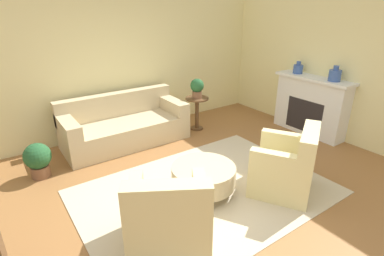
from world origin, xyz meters
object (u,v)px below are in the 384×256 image
Objects in this scene: armchair_right at (287,167)px; vase_mantel_near at (298,69)px; vase_mantel_far at (335,75)px; potted_plant_on_side_table at (197,87)px; armchair_left at (169,219)px; side_table at (197,108)px; couch at (125,126)px; ottoman_table at (204,176)px; potted_plant_floor at (38,159)px.

vase_mantel_near reaches higher than armchair_right.
vase_mantel_far is 0.72× the size of potted_plant_on_side_table.
armchair_right is (1.89, 0.00, 0.00)m from armchair_left.
potted_plant_on_side_table reaches higher than armchair_left.
vase_mantel_far reaches higher than armchair_right.
potted_plant_on_side_table is at bearing 63.43° from side_table.
armchair_left is 1.00× the size of armchair_right.
couch is at bearing 170.17° from side_table.
vase_mantel_near is at bearing 16.16° from ottoman_table.
ottoman_table is 3.14× the size of vase_mantel_far.
vase_mantel_near is 0.87× the size of vase_mantel_far.
armchair_right is at bearing -161.05° from vase_mantel_far.
armchair_right reaches higher than couch.
armchair_right is at bearing -96.81° from potted_plant_on_side_table.
armchair_right is at bearing -32.43° from ottoman_table.
side_table is at bearing 3.25° from potted_plant_floor.
vase_mantel_near is 0.62× the size of potted_plant_on_side_table.
vase_mantel_far is 5.15m from potted_plant_floor.
vase_mantel_near is 0.44× the size of potted_plant_floor.
couch is at bearing 95.70° from ottoman_table.
vase_mantel_far is at bearing 10.11° from armchair_left.
armchair_right reaches higher than side_table.
side_table is (1.48, -0.26, 0.13)m from couch.
couch is 4.11× the size of potted_plant_floor.
armchair_right is at bearing -96.81° from side_table.
armchair_left is at bearing 180.00° from armchair_right.
vase_mantel_far is at bearing -46.50° from potted_plant_on_side_table.
side_table is at bearing 56.44° from ottoman_table.
potted_plant_on_side_table reaches higher than ottoman_table.
vase_mantel_near is 0.78m from vase_mantel_far.
ottoman_table is 1.29× the size of side_table.
ottoman_table is at bearing -44.33° from potted_plant_floor.
armchair_left is at bearing -159.28° from vase_mantel_near.
couch is 2.18m from ottoman_table.
ottoman_table is at bearing -123.56° from potted_plant_on_side_table.
potted_plant_on_side_table is at bearing 83.19° from armchair_right.
armchair_right reaches higher than ottoman_table.
potted_plant_on_side_table is (0.30, 2.53, 0.53)m from armchair_right.
armchair_left is at bearing -104.18° from couch.
vase_mantel_near is at bearing 36.09° from armchair_right.
vase_mantel_far is at bearing -32.92° from couch.
ottoman_table is 3.16m from vase_mantel_far.
ottoman_table is 3.63× the size of vase_mantel_near.
vase_mantel_far is at bearing -19.08° from potted_plant_floor.
vase_mantel_near is at bearing 90.00° from vase_mantel_far.
side_table is (1.27, 1.91, 0.19)m from ottoman_table.
potted_plant_on_side_table reaches higher than armchair_right.
couch is 3.59m from vase_mantel_near.
couch is at bearing 170.17° from potted_plant_on_side_table.
couch is 3.02m from armchair_right.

